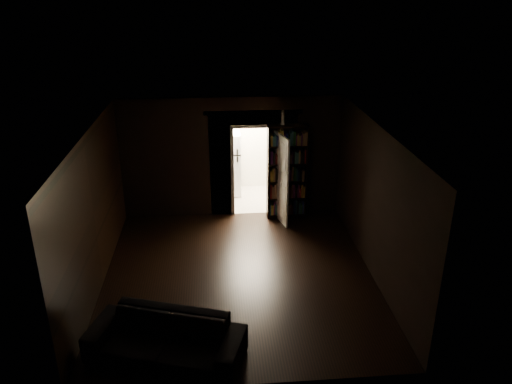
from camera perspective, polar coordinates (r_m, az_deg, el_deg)
ground at (r=9.51m, az=-1.97°, el=-9.58°), size 5.50×5.50×0.00m
room_walls at (r=9.72m, az=-2.50°, el=2.25°), size 5.02×5.61×2.84m
kitchen_alcove at (r=12.54m, az=-0.73°, el=4.80°), size 2.20×1.80×2.60m
sofa at (r=7.58m, az=-10.35°, el=-15.58°), size 2.45×1.62×0.87m
bookshelf at (r=11.42m, az=3.53°, el=2.31°), size 0.95×0.63×2.20m
refrigerator at (r=12.79m, az=-3.46°, el=3.30°), size 0.95×0.92×1.65m
door at (r=11.21m, az=2.82°, el=1.51°), size 0.26×0.83×2.05m
figurine at (r=11.09m, az=3.08°, el=8.52°), size 0.11×0.11×0.32m
bottles at (r=12.42m, az=-3.94°, el=7.33°), size 0.66×0.28×0.27m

